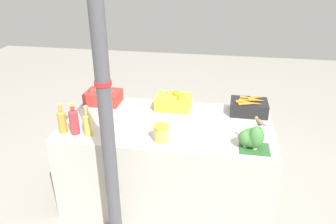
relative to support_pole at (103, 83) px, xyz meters
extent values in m
plane|color=gray|center=(0.30, 0.65, -1.35)|extent=(10.00, 10.00, 0.00)
cube|color=#B7B2A8|center=(0.30, 0.65, -0.96)|extent=(1.78, 0.93, 0.77)
cylinder|color=#4C4C51|center=(0.00, 0.00, 0.00)|extent=(0.10, 0.10, 2.70)
cylinder|color=red|center=(0.00, 0.00, 0.00)|extent=(0.11, 0.11, 0.03)
cube|color=red|center=(-0.39, 0.95, -0.52)|extent=(0.32, 0.24, 0.12)
sphere|color=red|center=(-0.42, 0.95, -0.46)|extent=(0.06, 0.06, 0.06)
sphere|color=red|center=(-0.46, 1.03, -0.46)|extent=(0.06, 0.06, 0.06)
sphere|color=red|center=(-0.36, 1.01, -0.47)|extent=(0.07, 0.07, 0.07)
sphere|color=red|center=(-0.38, 0.93, -0.46)|extent=(0.07, 0.07, 0.07)
sphere|color=red|center=(-0.50, 0.95, -0.46)|extent=(0.06, 0.06, 0.06)
sphere|color=red|center=(-0.48, 0.97, -0.47)|extent=(0.08, 0.08, 0.08)
sphere|color=red|center=(-0.48, 0.99, -0.47)|extent=(0.08, 0.08, 0.08)
sphere|color=red|center=(-0.49, 0.94, -0.47)|extent=(0.07, 0.07, 0.07)
sphere|color=red|center=(-0.36, 1.02, -0.47)|extent=(0.08, 0.08, 0.08)
sphere|color=red|center=(-0.43, 1.01, -0.46)|extent=(0.08, 0.08, 0.08)
sphere|color=red|center=(-0.29, 0.97, -0.47)|extent=(0.06, 0.06, 0.06)
cube|color=gold|center=(0.30, 0.95, -0.52)|extent=(0.32, 0.24, 0.12)
sphere|color=orange|center=(0.37, 0.96, -0.47)|extent=(0.08, 0.08, 0.08)
sphere|color=orange|center=(0.34, 0.97, -0.47)|extent=(0.08, 0.08, 0.08)
sphere|color=orange|center=(0.38, 0.89, -0.46)|extent=(0.08, 0.08, 0.08)
sphere|color=orange|center=(0.27, 1.01, -0.47)|extent=(0.09, 0.09, 0.09)
sphere|color=orange|center=(0.33, 0.99, -0.47)|extent=(0.09, 0.09, 0.09)
sphere|color=orange|center=(0.31, 1.00, -0.46)|extent=(0.08, 0.08, 0.08)
cube|color=black|center=(0.99, 0.95, -0.52)|extent=(0.32, 0.24, 0.12)
cone|color=orange|center=(0.96, 0.86, -0.45)|extent=(0.15, 0.05, 0.03)
cone|color=orange|center=(0.97, 0.94, -0.44)|extent=(0.16, 0.03, 0.02)
cone|color=orange|center=(1.06, 1.03, -0.45)|extent=(0.12, 0.05, 0.03)
cone|color=orange|center=(0.98, 0.97, -0.43)|extent=(0.15, 0.04, 0.03)
cone|color=orange|center=(1.02, 0.88, -0.44)|extent=(0.17, 0.03, 0.03)
cone|color=orange|center=(0.94, 0.90, -0.44)|extent=(0.14, 0.05, 0.03)
cone|color=orange|center=(1.06, 0.96, -0.45)|extent=(0.15, 0.04, 0.03)
cone|color=orange|center=(0.97, 0.88, -0.44)|extent=(0.16, 0.06, 0.03)
cube|color=#2D602D|center=(1.01, 0.33, -0.57)|extent=(0.22, 0.18, 0.01)
ellipsoid|color=#427F3D|center=(0.98, 0.35, -0.49)|extent=(0.15, 0.15, 0.15)
cylinder|color=#B2C693|center=(0.98, 0.35, -0.56)|extent=(0.03, 0.03, 0.02)
ellipsoid|color=#427F3D|center=(1.01, 0.32, -0.47)|extent=(0.11, 0.11, 0.17)
cylinder|color=#B2C693|center=(1.01, 0.32, -0.56)|extent=(0.03, 0.03, 0.02)
ellipsoid|color=#427F3D|center=(0.94, 0.34, -0.49)|extent=(0.12, 0.12, 0.12)
cylinder|color=#B2C693|center=(0.94, 0.34, -0.56)|extent=(0.03, 0.03, 0.02)
cylinder|color=gold|center=(-0.50, 0.33, -0.49)|extent=(0.07, 0.07, 0.17)
cone|color=gold|center=(-0.50, 0.33, -0.40)|extent=(0.07, 0.07, 0.02)
cylinder|color=gold|center=(-0.50, 0.33, -0.36)|extent=(0.03, 0.03, 0.04)
cylinder|color=gold|center=(-0.50, 0.33, -0.33)|extent=(0.03, 0.03, 0.01)
cylinder|color=#B2333D|center=(-0.40, 0.33, -0.48)|extent=(0.07, 0.07, 0.19)
cone|color=#B2333D|center=(-0.40, 0.33, -0.38)|extent=(0.07, 0.07, 0.02)
cylinder|color=#B2333D|center=(-0.40, 0.33, -0.35)|extent=(0.03, 0.03, 0.04)
cylinder|color=gold|center=(-0.40, 0.33, -0.33)|extent=(0.04, 0.04, 0.01)
cylinder|color=gold|center=(-0.29, 0.33, -0.50)|extent=(0.07, 0.07, 0.16)
cone|color=gold|center=(-0.29, 0.33, -0.40)|extent=(0.07, 0.07, 0.03)
cylinder|color=gold|center=(-0.29, 0.33, -0.37)|extent=(0.03, 0.03, 0.05)
cylinder|color=silver|center=(-0.29, 0.33, -0.33)|extent=(0.04, 0.04, 0.01)
cylinder|color=#DBBC56|center=(0.30, 0.34, -0.52)|extent=(0.12, 0.12, 0.12)
cylinder|color=gold|center=(0.30, 0.34, -0.45)|extent=(0.12, 0.12, 0.01)
cube|color=#4C3D2D|center=(1.02, 0.35, -0.38)|extent=(0.02, 0.02, 0.01)
ellipsoid|color=#7A664C|center=(1.02, 0.35, -0.36)|extent=(0.07, 0.08, 0.04)
sphere|color=#897556|center=(1.00, 0.38, -0.35)|extent=(0.03, 0.03, 0.03)
cone|color=#4C3D28|center=(0.99, 0.39, -0.35)|extent=(0.01, 0.02, 0.01)
cube|color=#7A664C|center=(1.05, 0.30, -0.35)|extent=(0.03, 0.04, 0.01)
camera|label=1|loc=(0.72, -1.82, 0.72)|focal=35.00mm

